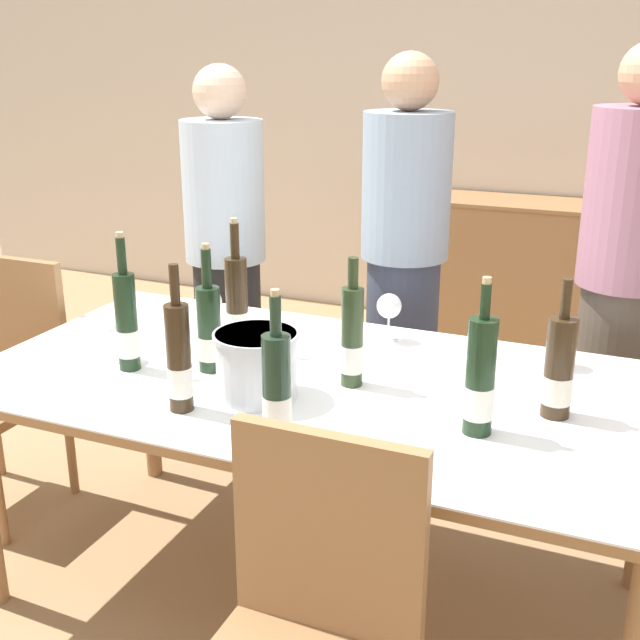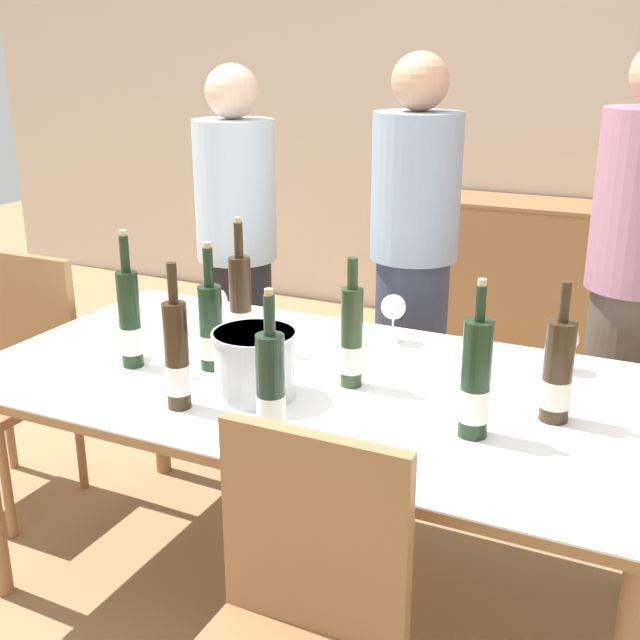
% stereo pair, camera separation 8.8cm
% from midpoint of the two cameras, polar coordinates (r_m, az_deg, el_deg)
% --- Properties ---
extents(ground_plane, '(12.00, 12.00, 0.00)m').
position_cam_midpoint_polar(ground_plane, '(2.69, 0.99, -18.81)').
color(ground_plane, '#A37F56').
extents(back_wall, '(8.00, 0.10, 2.80)m').
position_cam_midpoint_polar(back_wall, '(4.90, 15.68, 15.34)').
color(back_wall, beige).
rests_on(back_wall, ground_plane).
extents(sideboard_cabinet, '(1.51, 0.46, 0.83)m').
position_cam_midpoint_polar(sideboard_cabinet, '(4.73, 16.96, 2.97)').
color(sideboard_cabinet, '#996B42').
rests_on(sideboard_cabinet, ground_plane).
extents(dining_table, '(2.01, 1.04, 0.74)m').
position_cam_midpoint_polar(dining_table, '(2.34, 1.08, -5.57)').
color(dining_table, '#996B42').
rests_on(dining_table, ground_plane).
extents(ice_bucket, '(0.23, 0.23, 0.18)m').
position_cam_midpoint_polar(ice_bucket, '(2.18, -3.49, -3.01)').
color(ice_bucket, silver).
rests_on(ice_bucket, dining_table).
extents(wine_bottle_0, '(0.06, 0.06, 0.37)m').
position_cam_midpoint_polar(wine_bottle_0, '(2.23, 3.36, -1.40)').
color(wine_bottle_0, '#28381E').
rests_on(wine_bottle_0, dining_table).
extents(wine_bottle_1, '(0.08, 0.08, 0.37)m').
position_cam_midpoint_polar(wine_bottle_1, '(2.12, 17.68, -3.69)').
color(wine_bottle_1, '#332314').
rests_on(wine_bottle_1, dining_table).
extents(wine_bottle_2, '(0.07, 0.07, 0.40)m').
position_cam_midpoint_polar(wine_bottle_2, '(1.98, 12.24, -4.39)').
color(wine_bottle_2, black).
rests_on(wine_bottle_2, dining_table).
extents(wine_bottle_3, '(0.07, 0.07, 0.38)m').
position_cam_midpoint_polar(wine_bottle_3, '(1.94, -2.23, -4.87)').
color(wine_bottle_3, '#1E3323').
rests_on(wine_bottle_3, dining_table).
extents(wine_bottle_4, '(0.07, 0.07, 0.40)m').
position_cam_midpoint_polar(wine_bottle_4, '(2.11, -8.97, -2.69)').
color(wine_bottle_4, '#332314').
rests_on(wine_bottle_4, dining_table).
extents(wine_bottle_5, '(0.07, 0.07, 0.38)m').
position_cam_midpoint_polar(wine_bottle_5, '(2.36, -6.71, -0.58)').
color(wine_bottle_5, black).
rests_on(wine_bottle_5, dining_table).
extents(wine_bottle_6, '(0.07, 0.07, 0.42)m').
position_cam_midpoint_polar(wine_bottle_6, '(2.52, -4.68, 1.11)').
color(wine_bottle_6, '#332314').
rests_on(wine_bottle_6, dining_table).
extents(wine_bottle_7, '(0.07, 0.07, 0.41)m').
position_cam_midpoint_polar(wine_bottle_7, '(2.42, -12.36, -0.05)').
color(wine_bottle_7, black).
rests_on(wine_bottle_7, dining_table).
extents(wine_glass_0, '(0.08, 0.08, 0.14)m').
position_cam_midpoint_polar(wine_glass_0, '(2.50, -13.02, -0.52)').
color(wine_glass_0, white).
rests_on(wine_glass_0, dining_table).
extents(wine_glass_1, '(0.08, 0.08, 0.16)m').
position_cam_midpoint_polar(wine_glass_1, '(2.59, 6.21, 0.83)').
color(wine_glass_1, white).
rests_on(wine_glass_1, dining_table).
extents(wine_glass_2, '(0.08, 0.08, 0.14)m').
position_cam_midpoint_polar(wine_glass_2, '(2.46, 18.00, -1.37)').
color(wine_glass_2, white).
rests_on(wine_glass_2, dining_table).
extents(wine_glass_3, '(0.08, 0.08, 0.15)m').
position_cam_midpoint_polar(wine_glass_3, '(2.69, -6.50, 1.35)').
color(wine_glass_3, white).
rests_on(wine_glass_3, dining_table).
extents(chair_left_end, '(0.42, 0.42, 0.92)m').
position_cam_midpoint_polar(chair_left_end, '(3.18, -20.14, -3.00)').
color(chair_left_end, '#996B42').
rests_on(chair_left_end, ground_plane).
extents(chair_near_front, '(0.42, 0.42, 0.92)m').
position_cam_midpoint_polar(chair_near_front, '(1.73, -0.50, -21.26)').
color(chair_near_front, '#996B42').
rests_on(chair_near_front, ground_plane).
extents(person_host, '(0.33, 0.33, 1.58)m').
position_cam_midpoint_polar(person_host, '(3.37, -5.13, 4.19)').
color(person_host, '#262628').
rests_on(person_host, ground_plane).
extents(person_guest_left, '(0.33, 0.33, 1.63)m').
position_cam_midpoint_polar(person_guest_left, '(3.08, 7.42, 3.18)').
color(person_guest_left, '#383F56').
rests_on(person_guest_left, ground_plane).
extents(person_guest_right, '(0.33, 0.33, 1.67)m').
position_cam_midpoint_polar(person_guest_right, '(2.89, 22.20, 1.21)').
color(person_guest_right, '#51473D').
rests_on(person_guest_right, ground_plane).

